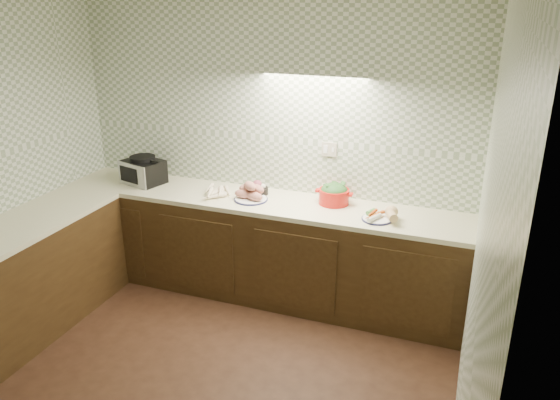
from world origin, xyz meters
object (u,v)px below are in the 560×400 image
(dutch_oven, at_px, (334,194))
(toaster_oven, at_px, (143,171))
(onion_bowl, at_px, (259,189))
(sweet_potato_plate, at_px, (251,193))
(parsnip_pile, at_px, (216,192))
(veg_plate, at_px, (383,215))

(dutch_oven, bearing_deg, toaster_oven, -175.95)
(dutch_oven, bearing_deg, onion_bowl, -178.76)
(onion_bowl, bearing_deg, dutch_oven, 0.37)
(sweet_potato_plate, xyz_separation_m, onion_bowl, (0.01, 0.16, -0.01))
(parsnip_pile, xyz_separation_m, veg_plate, (1.47, -0.04, 0.01))
(parsnip_pile, distance_m, sweet_potato_plate, 0.34)
(parsnip_pile, xyz_separation_m, sweet_potato_plate, (0.34, -0.00, 0.03))
(toaster_oven, relative_size, parsnip_pile, 1.10)
(toaster_oven, xyz_separation_m, parsnip_pile, (0.78, -0.06, -0.09))
(onion_bowl, bearing_deg, parsnip_pile, -155.88)
(toaster_oven, distance_m, onion_bowl, 1.13)
(sweet_potato_plate, xyz_separation_m, dutch_oven, (0.69, 0.16, 0.03))
(sweet_potato_plate, height_order, veg_plate, sweet_potato_plate)
(parsnip_pile, distance_m, onion_bowl, 0.37)
(dutch_oven, distance_m, veg_plate, 0.50)
(toaster_oven, relative_size, veg_plate, 1.39)
(toaster_oven, xyz_separation_m, veg_plate, (2.25, -0.10, -0.08))
(parsnip_pile, relative_size, dutch_oven, 1.20)
(onion_bowl, xyz_separation_m, dutch_oven, (0.68, 0.00, 0.04))
(toaster_oven, bearing_deg, dutch_oven, 18.42)
(onion_bowl, bearing_deg, veg_plate, -9.77)
(parsnip_pile, height_order, veg_plate, veg_plate)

